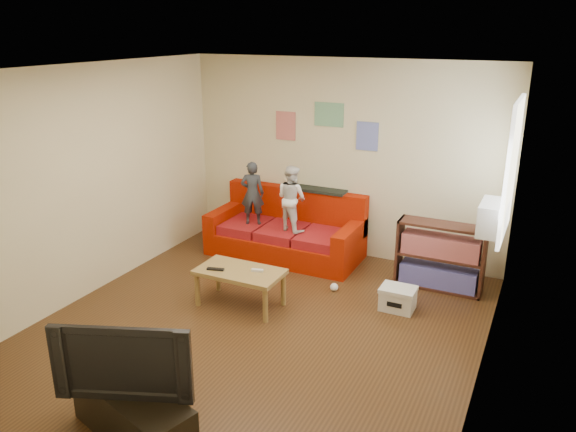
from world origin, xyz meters
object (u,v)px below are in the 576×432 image
at_px(child_a, 252,193).
at_px(coffee_table, 240,275).
at_px(child_b, 291,198).
at_px(television, 126,356).
at_px(file_box, 398,298).
at_px(bookshelf, 440,260).
at_px(tv_stand, 133,414).
at_px(sofa, 287,233).

bearing_deg(child_a, coffee_table, 92.52).
relative_size(child_a, child_b, 0.99).
height_order(child_b, television, child_b).
xyz_separation_m(child_a, file_box, (2.31, -0.77, -0.75)).
bearing_deg(bookshelf, coffee_table, -143.35).
height_order(child_b, file_box, child_b).
bearing_deg(tv_stand, bookshelf, 83.89).
relative_size(sofa, tv_stand, 1.81).
bearing_deg(file_box, tv_stand, -113.52).
bearing_deg(child_b, file_box, 175.57).
distance_m(child_b, tv_stand, 3.83).
bearing_deg(tv_stand, child_a, 122.07).
relative_size(child_a, file_box, 2.26).
distance_m(child_a, television, 3.89).
bearing_deg(sofa, television, -81.83).
distance_m(sofa, file_box, 2.09).
bearing_deg(sofa, file_box, -26.88).
bearing_deg(file_box, bookshelf, 68.90).
height_order(tv_stand, television, television).
bearing_deg(file_box, coffee_table, -157.54).
bearing_deg(child_b, tv_stand, 116.12).
xyz_separation_m(sofa, bookshelf, (2.16, -0.17, 0.06)).
relative_size(child_a, bookshelf, 0.85).
relative_size(child_b, tv_stand, 0.77).
relative_size(bookshelf, tv_stand, 0.90).
relative_size(coffee_table, bookshelf, 0.94).
distance_m(child_b, file_box, 2.02).
bearing_deg(television, child_a, 84.01).
height_order(sofa, child_b, child_b).
height_order(sofa, coffee_table, sofa).
height_order(file_box, television, television).
bearing_deg(file_box, child_b, 155.76).
height_order(child_a, bookshelf, child_a).
bearing_deg(child_b, sofa, -29.54).
relative_size(coffee_table, file_box, 2.50).
xyz_separation_m(sofa, tv_stand, (0.56, -3.92, -0.09)).
bearing_deg(television, sofa, 77.03).
bearing_deg(coffee_table, sofa, 96.64).
bearing_deg(coffee_table, tv_stand, -80.75).
bearing_deg(television, tv_stand, 0.00).
height_order(child_a, file_box, child_a).
relative_size(sofa, bookshelf, 2.01).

